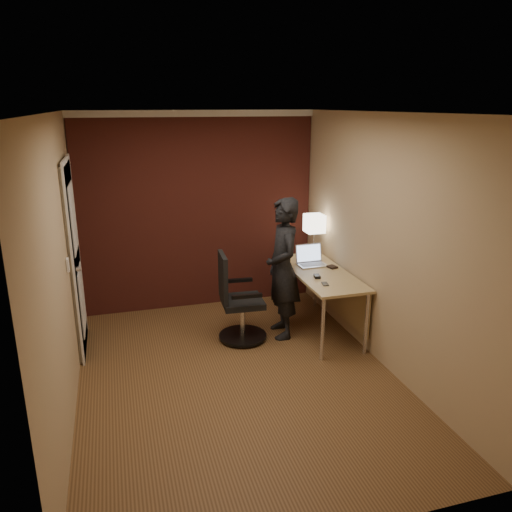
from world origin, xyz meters
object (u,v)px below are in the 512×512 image
desk (325,281)px  phone (325,284)px  mouse (317,276)px  person (283,269)px  laptop (310,259)px  office_chair (237,303)px  desk_lamp (314,224)px  wallet (332,267)px

desk → phone: 0.48m
mouse → phone: size_ratio=0.87×
mouse → phone: mouse is taller
mouse → person: size_ratio=0.06×
laptop → office_chair: bearing=-164.6°
laptop → phone: 0.71m
phone → person: bearing=138.2°
desk_lamp → phone: 1.11m
person → office_chair: bearing=-86.7°
mouse → person: bearing=157.8°
desk_lamp → wallet: 0.64m
phone → office_chair: office_chair is taller
mouse → laptop: bearing=85.9°
wallet → office_chair: (-1.17, -0.07, -0.30)m
laptop → mouse: laptop is taller
desk → mouse: size_ratio=15.00×
phone → mouse: bearing=100.3°
desk_lamp → mouse: 0.91m
mouse → desk_lamp: bearing=79.9°
desk_lamp → laptop: bearing=-118.5°
phone → wallet: (0.31, 0.49, 0.01)m
laptop → person: 0.52m
office_chair → person: size_ratio=0.62×
mouse → person: person is taller
desk → phone: (-0.19, -0.42, 0.13)m
desk_lamp → mouse: (-0.27, -0.77, -0.40)m
phone → wallet: wallet is taller
laptop → phone: bearing=-99.2°
desk_lamp → office_chair: desk_lamp is taller
laptop → mouse: bearing=-103.4°
desk → office_chair: 1.07m
phone → person: 0.54m
laptop → office_chair: size_ratio=0.34×
desk_lamp → office_chair: bearing=-153.7°
office_chair → phone: bearing=-26.3°
desk_lamp → phone: desk_lamp is taller
wallet → phone: bearing=-121.7°
desk_lamp → person: person is taller
desk → mouse: bearing=-134.7°
laptop → desk: bearing=-74.3°
desk → phone: phone is taller
person → laptop: bearing=125.2°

